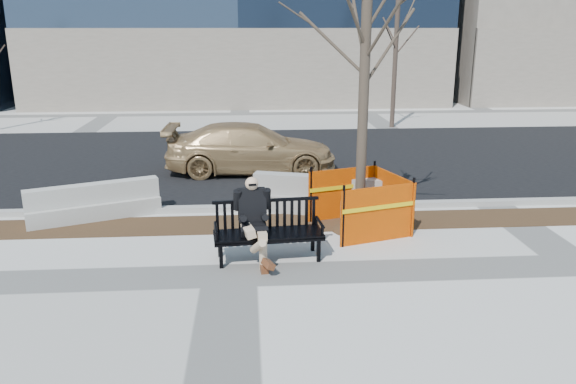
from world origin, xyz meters
name	(u,v)px	position (x,y,z in m)	size (l,w,h in m)	color
ground	(230,275)	(0.00, 0.00, 0.00)	(120.00, 120.00, 0.00)	beige
mulch_strip	(233,224)	(0.00, 2.60, 0.00)	(40.00, 1.20, 0.02)	#47301C
asphalt_street	(237,159)	(0.00, 8.80, 0.00)	(60.00, 10.40, 0.01)	black
curb	(234,208)	(0.00, 3.55, 0.06)	(60.00, 0.25, 0.12)	#9E9B93
bench	(269,259)	(0.70, 0.67, 0.00)	(2.02, 0.72, 1.07)	black
seated_man	(254,259)	(0.42, 0.70, 0.00)	(0.65, 1.09, 1.52)	black
tree_fence	(359,229)	(2.65, 2.13, 0.00)	(2.47, 2.47, 6.18)	#F85400
sedan	(251,172)	(0.44, 7.15, 0.00)	(1.98, 4.88, 1.42)	#A27F50
jersey_barrier_left	(96,219)	(-3.05, 3.21, 0.00)	(2.83, 0.57, 0.81)	#AAA89F
jersey_barrier_right	(320,213)	(1.98, 3.27, 0.00)	(3.07, 0.61, 0.88)	gray
far_tree_right	(392,127)	(6.45, 14.42, 0.00)	(2.12, 2.12, 5.73)	#48392E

